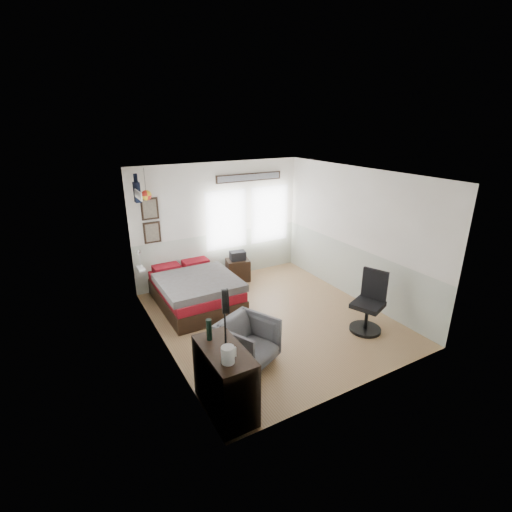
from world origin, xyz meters
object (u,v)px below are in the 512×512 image
(armchair, at_px, (248,342))
(nightstand, at_px, (238,270))
(dresser, at_px, (225,380))
(bed, at_px, (195,290))
(task_chair, at_px, (369,307))

(armchair, bearing_deg, nightstand, 40.56)
(dresser, bearing_deg, armchair, 45.35)
(bed, bearing_deg, armchair, -89.57)
(bed, relative_size, dresser, 2.00)
(dresser, relative_size, nightstand, 1.96)
(dresser, xyz_separation_m, task_chair, (3.04, 0.53, 0.00))
(bed, height_order, task_chair, task_chair)
(bed, distance_m, task_chair, 3.36)
(armchair, distance_m, nightstand, 3.15)
(dresser, distance_m, task_chair, 3.08)
(bed, bearing_deg, dresser, -103.54)
(task_chair, bearing_deg, nightstand, 86.77)
(dresser, xyz_separation_m, armchair, (0.72, 0.73, -0.09))
(bed, xyz_separation_m, dresser, (-0.71, -2.94, 0.14))
(nightstand, bearing_deg, bed, -140.53)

